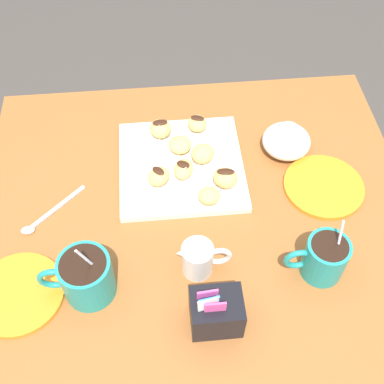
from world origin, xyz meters
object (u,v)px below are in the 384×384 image
object	(u,v)px
pastry_plate_square	(181,166)
beignet_5	(203,154)
coffee_mug_teal_left	(324,257)
cream_pitcher_white	(199,258)
coffee_mug_teal_right	(86,276)
saucer_orange_left	(19,294)
beignet_6	(197,123)
sugar_caddy	(216,312)
beignet_3	(159,177)
beignet_7	(225,178)
ice_cream_bowl	(287,140)
saucer_orange_right	(324,186)
beignet_2	(180,145)
beignet_1	(183,169)
beignet_4	(209,196)
beignet_0	(160,129)
dining_table	(198,246)

from	to	relation	value
pastry_plate_square	beignet_5	xyz separation A→B (m)	(-0.05, -0.01, 0.03)
coffee_mug_teal_left	cream_pitcher_white	bearing A→B (deg)	-6.24
coffee_mug_teal_right	beignet_5	bearing A→B (deg)	-129.99
saucer_orange_left	beignet_6	size ratio (longest dim) A/B	3.53
sugar_caddy	beignet_3	size ratio (longest dim) A/B	2.12
beignet_7	coffee_mug_teal_left	bearing A→B (deg)	125.75
pastry_plate_square	beignet_3	world-z (taller)	beignet_3
ice_cream_bowl	saucer_orange_left	world-z (taller)	ice_cream_bowl
saucer_orange_right	beignet_3	distance (m)	0.36
saucer_orange_right	beignet_2	size ratio (longest dim) A/B	3.20
pastry_plate_square	sugar_caddy	distance (m)	0.37
sugar_caddy	ice_cream_bowl	world-z (taller)	sugar_caddy
cream_pitcher_white	beignet_1	world-z (taller)	cream_pitcher_white
sugar_caddy	beignet_7	distance (m)	0.30
coffee_mug_teal_right	beignet_4	xyz separation A→B (m)	(-0.24, -0.17, -0.02)
saucer_orange_left	beignet_5	size ratio (longest dim) A/B	3.11
beignet_7	saucer_orange_right	bearing A→B (deg)	175.01
coffee_mug_teal_right	beignet_0	bearing A→B (deg)	-112.37
coffee_mug_teal_right	beignet_4	distance (m)	0.30
beignet_3	saucer_orange_left	bearing A→B (deg)	40.20
pastry_plate_square	beignet_0	distance (m)	0.11
beignet_6	beignet_5	bearing A→B (deg)	91.32
saucer_orange_right	beignet_2	world-z (taller)	beignet_2
saucer_orange_left	beignet_4	xyz separation A→B (m)	(-0.37, -0.17, 0.03)
beignet_4	beignet_6	distance (m)	0.21
ice_cream_bowl	saucer_orange_left	xyz separation A→B (m)	(0.57, 0.31, -0.03)
ice_cream_bowl	beignet_6	world-z (taller)	ice_cream_bowl
beignet_4	beignet_7	size ratio (longest dim) A/B	0.86
dining_table	cream_pitcher_white	world-z (taller)	cream_pitcher_white
beignet_2	saucer_orange_right	bearing A→B (deg)	157.14
ice_cream_bowl	beignet_7	bearing A→B (deg)	32.58
coffee_mug_teal_left	beignet_0	world-z (taller)	coffee_mug_teal_left
pastry_plate_square	dining_table	bearing A→B (deg)	102.55
dining_table	beignet_4	size ratio (longest dim) A/B	19.84
sugar_caddy	beignet_6	bearing A→B (deg)	-91.78
sugar_caddy	beignet_2	world-z (taller)	sugar_caddy
saucer_orange_left	coffee_mug_teal_right	bearing A→B (deg)	179.70
beignet_3	cream_pitcher_white	bearing A→B (deg)	107.11
beignet_0	beignet_3	xyz separation A→B (m)	(0.01, 0.14, -0.00)
beignet_3	beignet_4	xyz separation A→B (m)	(-0.10, 0.06, -0.00)
beignet_1	beignet_3	distance (m)	0.06
sugar_caddy	beignet_7	xyz separation A→B (m)	(-0.06, -0.30, -0.01)
coffee_mug_teal_left	beignet_4	world-z (taller)	coffee_mug_teal_left
saucer_orange_left	beignet_5	xyz separation A→B (m)	(-0.37, -0.29, 0.03)
pastry_plate_square	beignet_5	bearing A→B (deg)	-169.00
pastry_plate_square	cream_pitcher_white	distance (m)	0.26
coffee_mug_teal_right	beignet_4	bearing A→B (deg)	-144.46
saucer_orange_left	beignet_4	distance (m)	0.41
beignet_5	dining_table	bearing A→B (deg)	80.49
beignet_4	beignet_6	bearing A→B (deg)	-89.15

